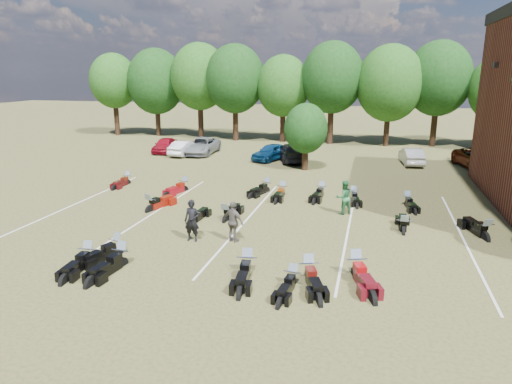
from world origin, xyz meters
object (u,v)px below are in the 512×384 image
(motorcycle_0, at_px, (88,264))
(motorcycle_7, at_px, (150,211))
(motorcycle_14, at_px, (128,184))
(person_green, at_px, (344,197))
(car_0, at_px, (165,145))
(car_4, at_px, (271,152))
(person_black, at_px, (192,221))
(person_grey, at_px, (233,222))
(motorcycle_3, at_px, (247,274))

(motorcycle_0, distance_m, motorcycle_7, 6.86)
(motorcycle_0, height_order, motorcycle_14, motorcycle_0)
(motorcycle_7, relative_size, motorcycle_14, 1.15)
(motorcycle_14, bearing_deg, motorcycle_7, -48.09)
(person_green, bearing_deg, motorcycle_14, -42.82)
(car_0, distance_m, motorcycle_0, 24.80)
(car_4, height_order, motorcycle_14, car_4)
(person_green, height_order, motorcycle_0, person_green)
(motorcycle_14, bearing_deg, person_black, -44.70)
(car_0, relative_size, motorcycle_14, 1.85)
(car_4, bearing_deg, person_grey, -58.84)
(person_black, bearing_deg, motorcycle_14, 131.65)
(person_grey, bearing_deg, motorcycle_3, 140.21)
(motorcycle_7, bearing_deg, motorcycle_14, -34.35)
(motorcycle_7, bearing_deg, car_4, -85.58)
(person_green, bearing_deg, motorcycle_7, -19.14)
(motorcycle_0, bearing_deg, motorcycle_3, 0.56)
(motorcycle_0, xyz_separation_m, motorcycle_3, (6.16, 0.69, 0.00))
(car_4, relative_size, person_grey, 2.20)
(person_black, xyz_separation_m, motorcycle_3, (3.22, -2.66, -0.92))
(car_0, distance_m, person_black, 22.89)
(car_0, height_order, motorcycle_14, car_0)
(car_4, bearing_deg, car_0, -163.42)
(motorcycle_3, height_order, motorcycle_14, motorcycle_3)
(person_grey, relative_size, motorcycle_7, 0.75)
(car_4, bearing_deg, person_green, -39.47)
(car_4, height_order, motorcycle_7, car_4)
(person_grey, bearing_deg, person_black, 35.41)
(motorcycle_3, bearing_deg, motorcycle_7, 131.43)
(motorcycle_0, xyz_separation_m, motorcycle_14, (-5.10, 11.82, 0.00))
(car_0, bearing_deg, motorcycle_3, -64.87)
(car_0, distance_m, motorcycle_3, 26.82)
(car_4, relative_size, person_green, 2.23)
(person_green, bearing_deg, person_grey, 19.27)
(car_4, distance_m, motorcycle_14, 12.75)
(person_black, height_order, motorcycle_7, person_black)
(car_0, xyz_separation_m, motorcycle_14, (2.85, -11.66, -0.66))
(car_4, bearing_deg, motorcycle_7, -77.76)
(person_green, xyz_separation_m, motorcycle_7, (-9.90, -2.11, -0.89))
(motorcycle_3, bearing_deg, car_4, 92.90)
(motorcycle_0, bearing_deg, motorcycle_14, 107.55)
(motorcycle_7, bearing_deg, motorcycle_3, 154.55)
(person_grey, bearing_deg, motorcycle_0, 62.53)
(person_black, distance_m, motorcycle_14, 11.72)
(person_green, distance_m, motorcycle_7, 10.16)
(person_black, relative_size, motorcycle_14, 0.88)
(motorcycle_3, bearing_deg, person_grey, 108.15)
(motorcycle_7, bearing_deg, motorcycle_0, 112.85)
(person_grey, distance_m, motorcycle_14, 12.78)
(person_grey, bearing_deg, motorcycle_7, -4.62)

